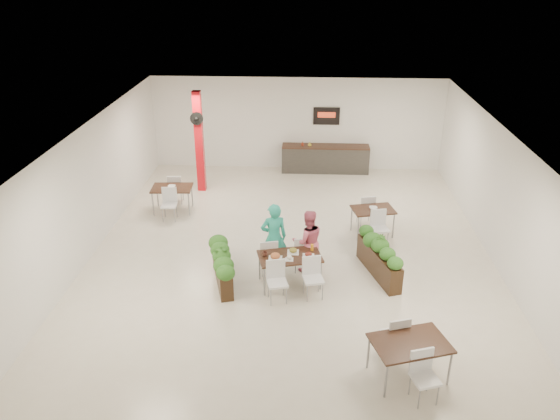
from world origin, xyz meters
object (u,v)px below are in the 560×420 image
object	(u,v)px
planter_right	(379,256)
planter_left	(222,263)
side_table_a	(172,191)
side_table_c	(410,348)
main_table	(289,260)
side_table_b	(373,213)
service_counter	(325,158)
red_column	(199,141)
diner_man	(274,237)
diner_woman	(308,241)

from	to	relation	value
planter_right	planter_left	bearing A→B (deg)	-172.04
side_table_a	side_table_c	xyz separation A→B (m)	(5.78, -6.75, 0.01)
planter_right	main_table	bearing A→B (deg)	-165.35
side_table_b	service_counter	bearing A→B (deg)	91.05
red_column	planter_right	xyz separation A→B (m)	(5.10, -4.94, -1.14)
side_table_c	diner_man	bearing A→B (deg)	108.68
main_table	diner_woman	world-z (taller)	diner_woman
planter_left	planter_right	xyz separation A→B (m)	(3.62, 0.51, 0.01)
side_table_b	red_column	bearing A→B (deg)	138.28
main_table	diner_woman	distance (m)	0.79
diner_woman	side_table_a	world-z (taller)	diner_woman
red_column	planter_left	size ratio (longest dim) A/B	1.82
main_table	side_table_b	xyz separation A→B (m)	(2.14, 2.62, -0.01)
main_table	planter_right	xyz separation A→B (m)	(2.08, 0.54, -0.13)
service_counter	diner_man	distance (m)	6.84
diner_man	side_table_a	world-z (taller)	diner_man
main_table	diner_man	distance (m)	0.80
red_column	service_counter	distance (m)	4.56
diner_man	side_table_b	xyz separation A→B (m)	(2.53, 1.97, -0.24)
main_table	side_table_a	distance (m)	5.23
service_counter	main_table	world-z (taller)	service_counter
planter_left	planter_right	bearing A→B (deg)	7.96
diner_man	planter_right	bearing A→B (deg)	163.61
diner_man	planter_left	distance (m)	1.36
main_table	planter_left	distance (m)	1.55
side_table_b	side_table_c	size ratio (longest dim) A/B	1.00
service_counter	side_table_b	size ratio (longest dim) A/B	1.79
diner_man	side_table_b	distance (m)	3.21
side_table_a	side_table_b	size ratio (longest dim) A/B	0.98
planter_right	side_table_b	size ratio (longest dim) A/B	1.14
planter_left	planter_right	world-z (taller)	planter_right
service_counter	diner_woman	world-z (taller)	service_counter
main_table	diner_man	xyz separation A→B (m)	(-0.39, 0.66, 0.22)
diner_man	side_table_a	xyz separation A→B (m)	(-3.18, 3.17, -0.23)
diner_man	planter_left	xyz separation A→B (m)	(-1.15, -0.62, -0.36)
side_table_c	main_table	bearing A→B (deg)	109.78
side_table_b	side_table_c	world-z (taller)	same
service_counter	side_table_c	distance (m)	10.34
planter_left	planter_right	distance (m)	3.66
planter_right	red_column	bearing A→B (deg)	135.92
main_table	side_table_c	distance (m)	3.66
red_column	side_table_a	distance (m)	2.02
service_counter	side_table_b	world-z (taller)	service_counter
diner_woman	side_table_c	distance (m)	4.01
side_table_c	planter_left	bearing A→B (deg)	124.39
planter_left	side_table_a	world-z (taller)	planter_left
main_table	side_table_c	bearing A→B (deg)	-52.82
diner_woman	planter_left	bearing A→B (deg)	3.83
service_counter	side_table_a	distance (m)	5.75
main_table	side_table_a	xyz separation A→B (m)	(-3.57, 3.83, -0.01)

